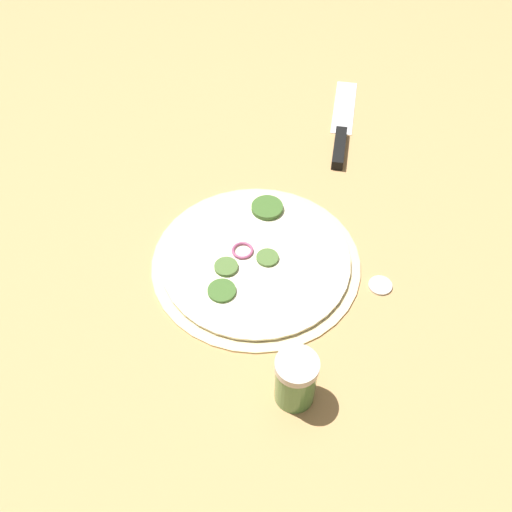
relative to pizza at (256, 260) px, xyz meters
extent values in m
plane|color=tan|center=(0.00, 0.00, -0.01)|extent=(3.00, 3.00, 0.00)
cylinder|color=beige|center=(0.00, 0.00, 0.00)|extent=(0.31, 0.31, 0.01)
cylinder|color=#EFE5C1|center=(0.00, 0.00, 0.00)|extent=(0.28, 0.28, 0.00)
torus|color=#934266|center=(0.01, -0.02, 0.01)|extent=(0.03, 0.03, 0.00)
cylinder|color=#47662D|center=(0.05, 0.00, 0.01)|extent=(0.04, 0.04, 0.01)
cylinder|color=#47662D|center=(-0.02, 0.01, 0.01)|extent=(0.03, 0.03, 0.00)
cylinder|color=#385B23|center=(0.07, 0.04, 0.01)|extent=(0.04, 0.04, 0.00)
cylinder|color=#385B23|center=(-0.05, -0.09, 0.01)|extent=(0.05, 0.05, 0.01)
cube|color=silver|center=(-0.30, -0.29, 0.00)|extent=(0.12, 0.16, 0.00)
cube|color=black|center=(-0.23, -0.18, 0.00)|extent=(0.07, 0.09, 0.02)
cylinder|color=#4C7F42|center=(0.04, 0.22, 0.03)|extent=(0.05, 0.05, 0.07)
cylinder|color=beige|center=(0.04, 0.22, 0.07)|extent=(0.05, 0.05, 0.01)
cylinder|color=beige|center=(-0.15, 0.11, 0.00)|extent=(0.03, 0.03, 0.01)
camera|label=1|loc=(0.21, 0.53, 0.70)|focal=42.00mm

